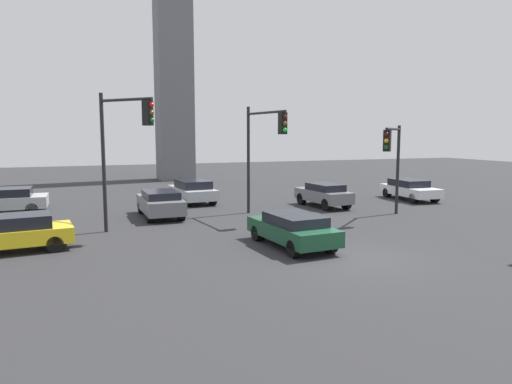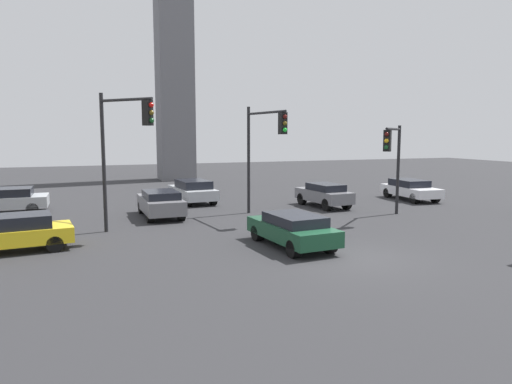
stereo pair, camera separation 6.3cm
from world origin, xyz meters
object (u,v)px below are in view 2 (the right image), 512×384
(traffic_light_0, at_px, (123,136))
(car_5, at_px, (3,200))
(car_0, at_px, (410,189))
(car_1, at_px, (193,191))
(car_6, at_px, (11,233))
(car_8, at_px, (161,203))
(car_7, at_px, (292,229))
(car_4, at_px, (324,194))
(traffic_light_2, at_px, (393,152))
(traffic_light_1, at_px, (264,139))

(traffic_light_0, height_order, car_5, traffic_light_0)
(traffic_light_0, distance_m, car_0, 18.97)
(car_1, xyz_separation_m, car_6, (-8.89, -9.71, -0.04))
(traffic_light_0, bearing_deg, car_8, 111.69)
(traffic_light_0, distance_m, car_7, 7.94)
(traffic_light_0, height_order, car_0, traffic_light_0)
(car_5, xyz_separation_m, car_8, (7.69, -4.03, 0.01))
(car_0, bearing_deg, car_6, -71.59)
(car_7, bearing_deg, car_8, 18.69)
(car_5, relative_size, car_8, 1.08)
(traffic_light_0, xyz_separation_m, car_6, (-4.15, -1.53, -3.42))
(car_1, xyz_separation_m, car_8, (-2.69, -4.40, -0.01))
(car_0, bearing_deg, car_1, -102.14)
(car_4, bearing_deg, car_7, 139.62)
(traffic_light_0, relative_size, traffic_light_2, 1.27)
(car_5, bearing_deg, car_1, -177.45)
(car_5, height_order, car_6, car_5)
(traffic_light_0, bearing_deg, car_5, 176.08)
(car_6, bearing_deg, car_0, -171.21)
(car_5, bearing_deg, traffic_light_0, 126.39)
(car_5, bearing_deg, car_0, 172.52)
(traffic_light_1, distance_m, car_6, 11.94)
(car_0, height_order, car_8, car_8)
(traffic_light_1, height_order, car_5, traffic_light_1)
(traffic_light_1, relative_size, car_7, 1.29)
(car_1, bearing_deg, car_8, 144.00)
(traffic_light_0, xyz_separation_m, car_4, (11.45, 3.76, -3.38))
(traffic_light_1, bearing_deg, car_5, -123.21)
(car_4, bearing_deg, car_6, 103.84)
(car_4, xyz_separation_m, car_5, (-17.10, 4.04, -0.02))
(car_1, bearing_deg, traffic_light_0, 145.32)
(car_0, bearing_deg, car_4, -80.55)
(car_0, xyz_separation_m, car_4, (-6.66, -0.72, 0.05))
(traffic_light_0, height_order, traffic_light_2, traffic_light_0)
(car_8, bearing_deg, traffic_light_1, -114.42)
(traffic_light_1, height_order, car_1, traffic_light_1)
(traffic_light_1, relative_size, car_0, 1.29)
(car_1, bearing_deg, traffic_light_1, -166.35)
(car_6, height_order, car_7, car_6)
(traffic_light_0, xyz_separation_m, car_7, (5.63, -4.41, -3.44))
(car_5, distance_m, car_6, 9.45)
(car_6, distance_m, car_7, 10.20)
(car_1, distance_m, car_6, 13.16)
(traffic_light_1, xyz_separation_m, car_4, (4.58, 2.08, -3.21))
(traffic_light_0, bearing_deg, car_6, -109.53)
(car_5, distance_m, car_8, 8.68)
(car_1, height_order, car_6, car_1)
(car_7, bearing_deg, traffic_light_1, -16.53)
(traffic_light_2, distance_m, car_5, 20.47)
(car_0, distance_m, car_8, 16.08)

